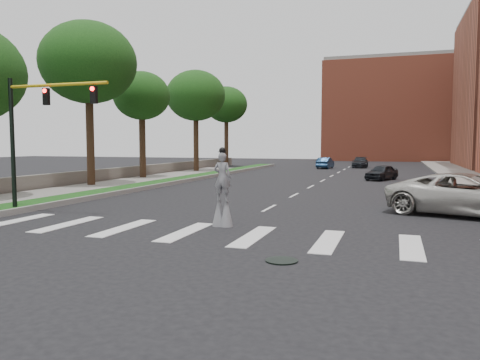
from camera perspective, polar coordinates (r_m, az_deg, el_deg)
ground_plane at (r=15.80m, az=-3.94°, el=-7.29°), size 160.00×160.00×0.00m
grass_median at (r=38.58m, az=-8.46°, el=-0.13°), size 2.00×60.00×0.25m
median_curb at (r=38.12m, az=-7.06°, el=-0.15°), size 0.20×60.00×0.28m
sidewalk_left at (r=31.88m, az=-21.50°, el=-1.44°), size 4.00×60.00×0.18m
stone_wall at (r=43.00m, az=-13.81°, el=0.83°), size 0.50×56.00×1.10m
manhole at (r=13.04m, az=5.09°, el=-9.76°), size 0.90×0.90×0.04m
building_backdrop at (r=92.48m, az=18.61°, el=7.88°), size 26.00×14.00×18.00m
traffic_signal at (r=23.36m, az=-23.92°, el=6.40°), size 5.30×0.23×6.20m
stilt_performer at (r=18.11m, az=-2.15°, el=-1.69°), size 0.84×0.54×3.07m
suv_crossing at (r=23.00m, az=26.08°, el=-1.63°), size 7.47×5.18×1.90m
car_near at (r=42.58m, az=16.89°, el=0.90°), size 3.06×4.28×1.35m
car_mid at (r=60.47m, az=10.35°, el=2.06°), size 1.81×4.32×1.39m
car_far at (r=63.51m, az=14.44°, el=2.10°), size 2.02×4.82×1.39m
tree_2 at (r=36.34m, az=-18.01°, el=13.40°), size 6.90×6.90×11.95m
tree_3 at (r=42.82m, az=-11.90°, el=9.93°), size 5.01×5.01×9.53m
tree_4 at (r=52.03m, az=-5.42°, el=10.16°), size 6.48×6.48×11.15m
tree_5 at (r=63.71m, az=-1.69°, el=9.12°), size 5.68×5.68×10.81m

